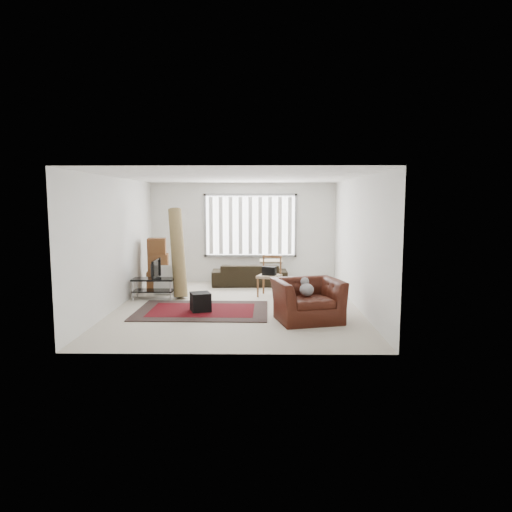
# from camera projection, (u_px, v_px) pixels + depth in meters

# --- Properties ---
(room) EXTENTS (6.00, 6.02, 2.71)m
(room) POSITION_uv_depth(u_px,v_px,m) (240.00, 222.00, 9.90)
(room) COLOR beige
(room) RESTS_ON ground
(persian_rug) EXTENTS (2.66, 1.79, 0.02)m
(persian_rug) POSITION_uv_depth(u_px,v_px,m) (202.00, 310.00, 9.22)
(persian_rug) COLOR black
(persian_rug) RESTS_ON ground
(tv_stand) EXTENTS (0.94, 0.42, 0.47)m
(tv_stand) POSITION_uv_depth(u_px,v_px,m) (153.00, 284.00, 10.34)
(tv_stand) COLOR black
(tv_stand) RESTS_ON ground
(tv) EXTENTS (0.10, 0.76, 0.44)m
(tv) POSITION_uv_depth(u_px,v_px,m) (153.00, 269.00, 10.30)
(tv) COLOR black
(tv) RESTS_ON tv_stand
(subwoofer) EXTENTS (0.47, 0.47, 0.37)m
(subwoofer) POSITION_uv_depth(u_px,v_px,m) (201.00, 302.00, 9.13)
(subwoofer) COLOR black
(subwoofer) RESTS_ON persian_rug
(moving_boxes) EXTENTS (0.59, 0.55, 1.30)m
(moving_boxes) POSITION_uv_depth(u_px,v_px,m) (158.00, 266.00, 11.26)
(moving_boxes) COLOR brown
(moving_boxes) RESTS_ON ground
(white_flatpack) EXTENTS (0.55, 0.23, 0.69)m
(white_flatpack) POSITION_uv_depth(u_px,v_px,m) (165.00, 280.00, 10.85)
(white_flatpack) COLOR silver
(white_flatpack) RESTS_ON ground
(rolled_rug) EXTENTS (0.60, 0.95, 2.06)m
(rolled_rug) POSITION_uv_depth(u_px,v_px,m) (178.00, 252.00, 10.53)
(rolled_rug) COLOR brown
(rolled_rug) RESTS_ON ground
(sofa) EXTENTS (1.99, 0.92, 0.75)m
(sofa) POSITION_uv_depth(u_px,v_px,m) (250.00, 271.00, 11.99)
(sofa) COLOR black
(sofa) RESTS_ON ground
(side_chair) EXTENTS (0.63, 0.63, 0.93)m
(side_chair) POSITION_uv_depth(u_px,v_px,m) (270.00, 274.00, 10.65)
(side_chair) COLOR #927A5F
(side_chair) RESTS_ON ground
(armchair) EXTENTS (1.40, 1.29, 0.88)m
(armchair) POSITION_uv_depth(u_px,v_px,m) (308.00, 297.00, 8.44)
(armchair) COLOR #3D150C
(armchair) RESTS_ON ground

